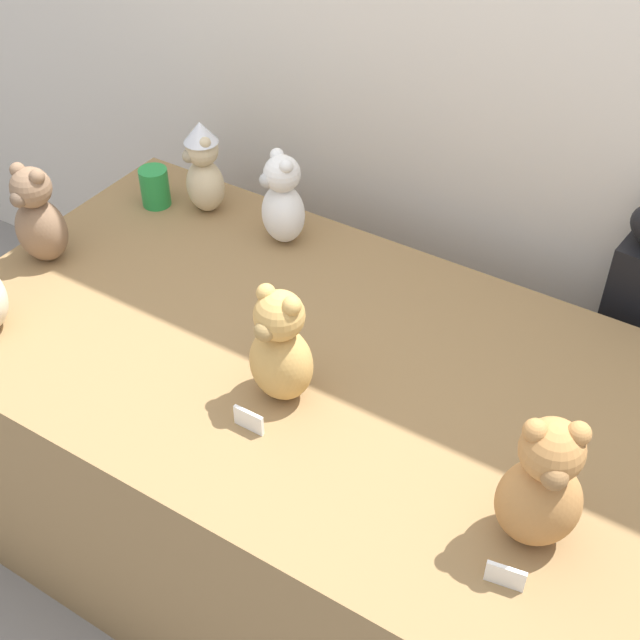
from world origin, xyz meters
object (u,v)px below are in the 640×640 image
at_px(display_table, 320,471).
at_px(party_cup_green, 155,187).
at_px(teddy_bear_snow, 283,201).
at_px(teddy_bear_honey, 280,349).
at_px(teddy_bear_caramel, 542,487).
at_px(teddy_bear_sand, 203,168).
at_px(teddy_bear_mocha, 38,217).

distance_m(display_table, party_cup_green, 0.90).
xyz_separation_m(teddy_bear_snow, party_cup_green, (-0.40, -0.05, -0.06)).
height_order(teddy_bear_honey, party_cup_green, teddy_bear_honey).
bearing_deg(party_cup_green, teddy_bear_caramel, -20.57).
bearing_deg(teddy_bear_snow, party_cup_green, -139.48).
height_order(teddy_bear_sand, teddy_bear_mocha, teddy_bear_mocha).
height_order(display_table, teddy_bear_sand, teddy_bear_sand).
distance_m(teddy_bear_caramel, teddy_bear_honey, 0.59).
distance_m(teddy_bear_mocha, party_cup_green, 0.36).
xyz_separation_m(teddy_bear_caramel, party_cup_green, (-1.30, 0.49, -0.08)).
relative_size(display_table, teddy_bear_mocha, 6.77).
bearing_deg(party_cup_green, teddy_bear_snow, 7.08).
distance_m(teddy_bear_sand, teddy_bear_honey, 0.76).
distance_m(display_table, teddy_bear_honey, 0.53).
bearing_deg(party_cup_green, display_table, -22.37).
height_order(teddy_bear_caramel, teddy_bear_sand, teddy_bear_caramel).
distance_m(teddy_bear_caramel, teddy_bear_snow, 1.05).
relative_size(teddy_bear_caramel, teddy_bear_sand, 1.12).
bearing_deg(teddy_bear_mocha, teddy_bear_caramel, -8.74).
bearing_deg(teddy_bear_sand, teddy_bear_caramel, 4.83).
bearing_deg(teddy_bear_mocha, teddy_bear_honey, -8.92).
bearing_deg(display_table, teddy_bear_snow, 133.66).
bearing_deg(teddy_bear_snow, teddy_bear_caramel, 2.73).
relative_size(teddy_bear_sand, teddy_bear_mocha, 0.99).
bearing_deg(teddy_bear_honey, teddy_bear_caramel, 0.08).
bearing_deg(teddy_bear_sand, display_table, -1.10).
relative_size(teddy_bear_caramel, party_cup_green, 2.71).
distance_m(teddy_bear_mocha, teddy_bear_honey, 0.79).
xyz_separation_m(teddy_bear_mocha, teddy_bear_honey, (0.79, -0.08, 0.00)).
bearing_deg(teddy_bear_honey, teddy_bear_mocha, 179.65).
bearing_deg(teddy_bear_honey, display_table, 89.17).
relative_size(teddy_bear_snow, party_cup_green, 2.31).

